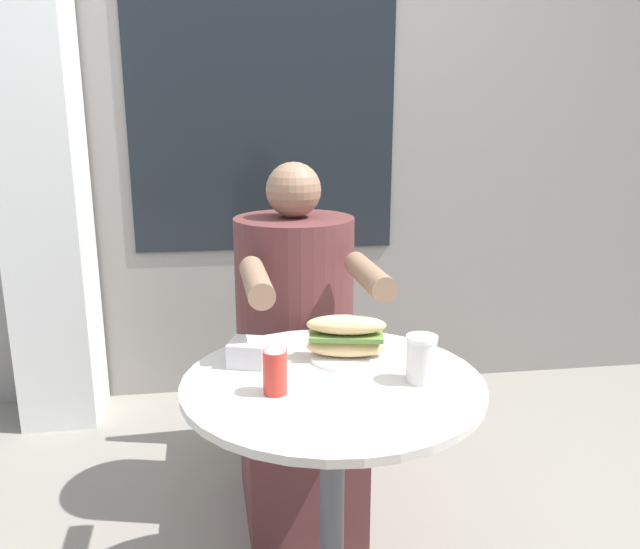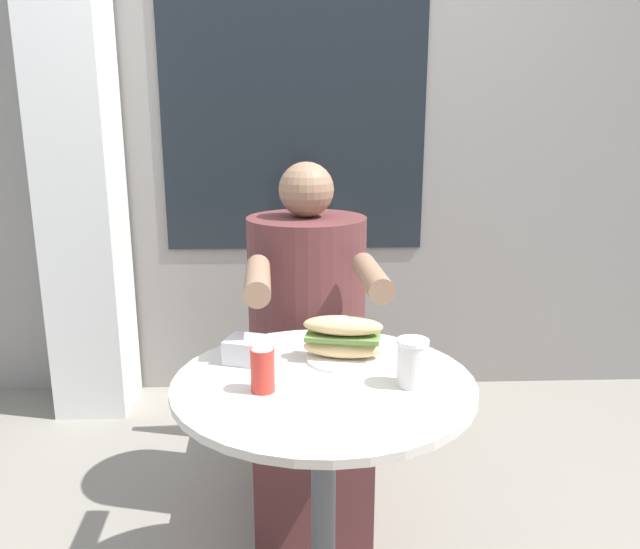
# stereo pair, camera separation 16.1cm
# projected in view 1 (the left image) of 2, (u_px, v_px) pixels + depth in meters

# --- Properties ---
(storefront_wall) EXTENTS (8.00, 0.09, 2.80)m
(storefront_wall) POSITION_uv_depth(u_px,v_px,m) (276.00, 94.00, 2.80)
(storefront_wall) COLOR gray
(storefront_wall) RESTS_ON ground_plane
(lattice_pillar) EXTENTS (0.31, 0.31, 2.40)m
(lattice_pillar) POSITION_uv_depth(u_px,v_px,m) (39.00, 143.00, 2.51)
(lattice_pillar) COLOR silver
(lattice_pillar) RESTS_ON ground_plane
(cafe_table) EXTENTS (0.71, 0.71, 0.71)m
(cafe_table) POSITION_uv_depth(u_px,v_px,m) (332.00, 452.00, 1.50)
(cafe_table) COLOR beige
(cafe_table) RESTS_ON ground_plane
(diner_chair) EXTENTS (0.40, 0.40, 0.87)m
(diner_chair) POSITION_uv_depth(u_px,v_px,m) (286.00, 329.00, 2.37)
(diner_chair) COLOR brown
(diner_chair) RESTS_ON ground_plane
(seated_diner) EXTENTS (0.40, 0.69, 1.17)m
(seated_diner) POSITION_uv_depth(u_px,v_px,m) (297.00, 369.00, 2.04)
(seated_diner) COLOR brown
(seated_diner) RESTS_ON ground_plane
(sandwich_on_plate) EXTENTS (0.21, 0.18, 0.11)m
(sandwich_on_plate) POSITION_uv_depth(u_px,v_px,m) (346.00, 339.00, 1.57)
(sandwich_on_plate) COLOR white
(sandwich_on_plate) RESTS_ON cafe_table
(drink_cup) EXTENTS (0.07, 0.07, 0.11)m
(drink_cup) POSITION_uv_depth(u_px,v_px,m) (421.00, 359.00, 1.43)
(drink_cup) COLOR silver
(drink_cup) RESTS_ON cafe_table
(napkin_box) EXTENTS (0.11, 0.11, 0.06)m
(napkin_box) POSITION_uv_depth(u_px,v_px,m) (249.00, 352.00, 1.54)
(napkin_box) COLOR silver
(napkin_box) RESTS_ON cafe_table
(condiment_bottle) EXTENTS (0.05, 0.05, 0.13)m
(condiment_bottle) POSITION_uv_depth(u_px,v_px,m) (275.00, 367.00, 1.37)
(condiment_bottle) COLOR red
(condiment_bottle) RESTS_ON cafe_table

